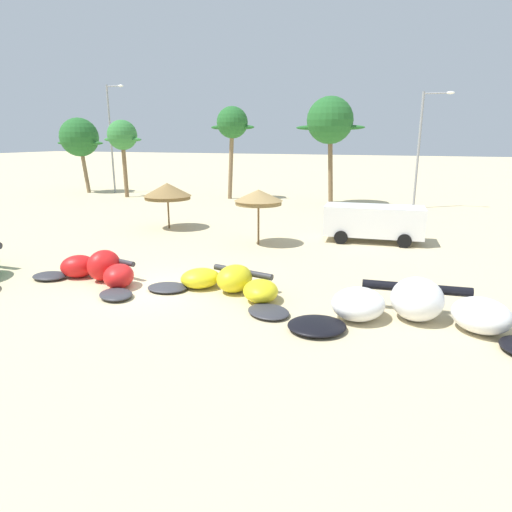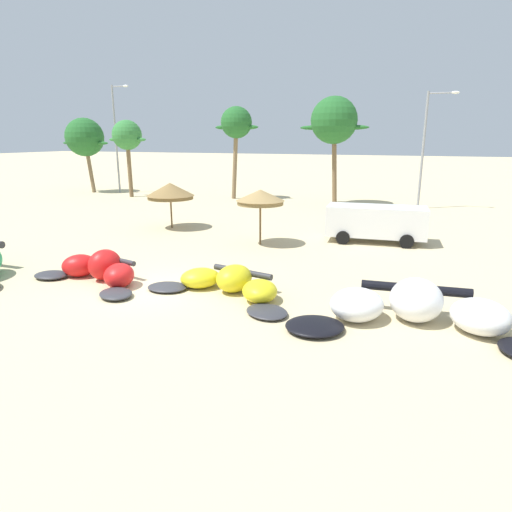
{
  "view_description": "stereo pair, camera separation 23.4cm",
  "coord_description": "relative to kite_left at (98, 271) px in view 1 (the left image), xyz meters",
  "views": [
    {
      "loc": [
        8.68,
        -12.71,
        5.19
      ],
      "look_at": [
        3.2,
        2.0,
        1.0
      ],
      "focal_mm": 31.14,
      "sensor_mm": 36.0,
      "label": 1
    },
    {
      "loc": [
        8.9,
        -12.63,
        5.19
      ],
      "look_at": [
        3.2,
        2.0,
        1.0
      ],
      "focal_mm": 31.14,
      "sensor_mm": 36.0,
      "label": 2
    }
  ],
  "objects": [
    {
      "name": "lamppost_west",
      "position": [
        -16.92,
        23.19,
        5.07
      ],
      "size": [
        1.9,
        0.24,
        9.91
      ],
      "color": "gray",
      "rests_on": "ground"
    },
    {
      "name": "palm_leftmost",
      "position": [
        -20.12,
        22.45,
        4.76
      ],
      "size": [
        5.42,
        3.61,
        7.06
      ],
      "color": "#7F6647",
      "rests_on": "ground"
    },
    {
      "name": "beach_umbrella_near_van",
      "position": [
        -2.89,
        9.75,
        1.76
      ],
      "size": [
        2.78,
        2.78,
        2.67
      ],
      "color": "brown",
      "rests_on": "ground"
    },
    {
      "name": "kite_left",
      "position": [
        0.0,
        0.0,
        0.0
      ],
      "size": [
        5.21,
        3.03,
        1.16
      ],
      "color": "#333338",
      "rests_on": "ground"
    },
    {
      "name": "lamppost_west_center",
      "position": [
        10.66,
        23.04,
        4.33
      ],
      "size": [
        2.15,
        0.24,
        8.4
      ],
      "color": "gray",
      "rests_on": "ground"
    },
    {
      "name": "palm_left",
      "position": [
        -14.06,
        20.92,
        4.87
      ],
      "size": [
        3.87,
        2.58,
        6.72
      ],
      "color": "brown",
      "rests_on": "ground"
    },
    {
      "name": "kite_left_of_center",
      "position": [
        5.08,
        0.51,
        -0.08
      ],
      "size": [
        5.75,
        3.3,
        0.94
      ],
      "color": "#333338",
      "rests_on": "ground"
    },
    {
      "name": "kite_center",
      "position": [
        11.15,
        0.02,
        0.04
      ],
      "size": [
        7.46,
        3.69,
        1.27
      ],
      "color": "black",
      "rests_on": "ground"
    },
    {
      "name": "ground_plane",
      "position": [
        2.28,
        0.05,
        -0.44
      ],
      "size": [
        260.0,
        260.0,
        0.0
      ],
      "primitive_type": "plane",
      "color": "beige"
    },
    {
      "name": "palm_left_of_gap",
      "position": [
        -4.55,
        23.2,
        5.86
      ],
      "size": [
        3.96,
        2.64,
        7.77
      ],
      "color": "#7F6647",
      "rests_on": "ground"
    },
    {
      "name": "parked_van",
      "position": [
        8.67,
        10.4,
        0.65
      ],
      "size": [
        5.08,
        2.54,
        1.84
      ],
      "color": "white",
      "rests_on": "ground"
    },
    {
      "name": "palm_center_left",
      "position": [
        3.85,
        22.77,
        5.99
      ],
      "size": [
        5.38,
        3.59,
        8.3
      ],
      "color": "brown",
      "rests_on": "ground"
    },
    {
      "name": "beach_umbrella_middle",
      "position": [
        3.49,
        7.73,
        1.94
      ],
      "size": [
        2.39,
        2.39,
        2.75
      ],
      "color": "brown",
      "rests_on": "ground"
    }
  ]
}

